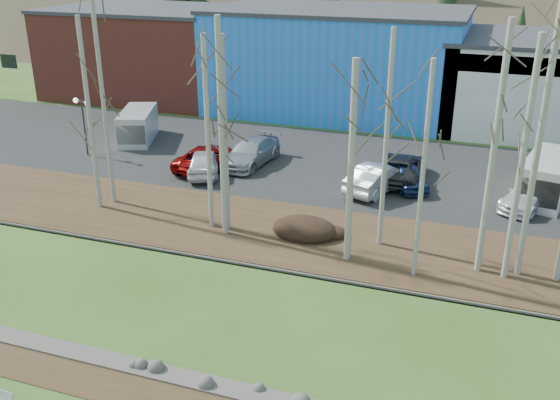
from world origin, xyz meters
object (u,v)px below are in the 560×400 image
at_px(street_lamp, 83,111).
at_px(car_6, 529,195).
at_px(car_1, 208,157).
at_px(car_4, 378,177).
at_px(car_2, 251,152).
at_px(car_5, 400,168).
at_px(van_grey, 137,126).
at_px(car_3, 407,175).
at_px(van_white, 546,179).
at_px(car_0, 204,162).

height_order(street_lamp, car_6, street_lamp).
distance_m(car_1, car_4, 10.67).
xyz_separation_m(car_2, car_5, (9.40, 0.27, -0.02)).
height_order(car_5, van_grey, van_grey).
height_order(car_2, car_4, car_4).
bearing_deg(street_lamp, car_4, 15.14).
bearing_deg(car_4, van_grey, 7.33).
height_order(street_lamp, car_3, street_lamp).
bearing_deg(car_1, car_6, -172.72).
distance_m(car_5, van_grey, 18.87).
bearing_deg(car_6, van_grey, -164.63).
distance_m(van_white, van_grey, 26.81).
xyz_separation_m(car_5, van_grey, (-18.79, 1.72, 0.30)).
xyz_separation_m(street_lamp, van_white, (28.22, 1.84, -1.79)).
xyz_separation_m(car_3, car_4, (-1.47, -1.20, 0.10)).
bearing_deg(car_6, car_0, -153.54).
height_order(car_4, van_white, van_white).
bearing_deg(car_1, car_5, -163.55).
bearing_deg(car_6, car_4, -154.43).
xyz_separation_m(car_2, car_6, (16.49, -1.57, -0.13)).
bearing_deg(car_2, van_white, 5.84).
height_order(car_1, car_6, car_1).
bearing_deg(car_4, car_5, -93.74).
xyz_separation_m(car_4, van_grey, (-17.85, 3.88, 0.27)).
bearing_deg(van_grey, van_white, -24.66).
distance_m(car_6, van_grey, 26.12).
height_order(car_4, van_grey, van_grey).
height_order(car_5, car_6, car_5).
xyz_separation_m(van_white, van_grey, (-26.73, 2.06, -0.10)).
distance_m(street_lamp, van_grey, 4.59).
bearing_deg(car_0, car_4, 163.16).
relative_size(car_4, car_5, 0.88).
xyz_separation_m(car_6, van_white, (0.86, 1.49, 0.51)).
bearing_deg(car_2, car_4, -6.54).
relative_size(street_lamp, van_grey, 0.71).
bearing_deg(car_3, street_lamp, 156.51).
relative_size(street_lamp, car_3, 0.92).
bearing_deg(car_1, car_4, -174.27).
bearing_deg(street_lamp, car_0, 10.58).
distance_m(car_2, van_grey, 9.60).
relative_size(car_5, van_white, 0.97).
distance_m(car_4, car_6, 8.03).
bearing_deg(car_5, van_white, 177.11).
relative_size(car_3, car_5, 0.74).
bearing_deg(car_3, car_6, -34.45).
bearing_deg(car_0, car_6, 162.48).
bearing_deg(van_white, car_2, -167.59).
bearing_deg(car_3, car_5, 92.11).
relative_size(car_3, van_white, 0.72).
relative_size(street_lamp, car_0, 0.83).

